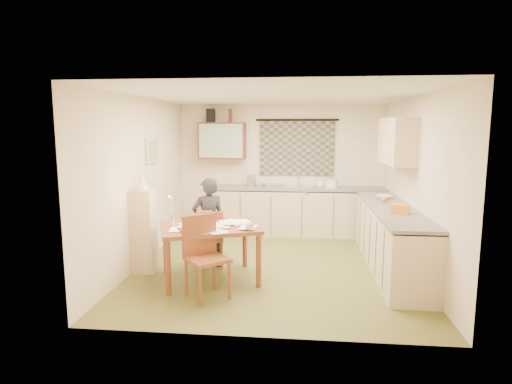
# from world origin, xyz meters

# --- Properties ---
(floor) EXTENTS (4.00, 4.50, 0.02)m
(floor) POSITION_xyz_m (0.00, 0.00, -0.01)
(floor) COLOR brown
(floor) RESTS_ON ground
(ceiling) EXTENTS (4.00, 4.50, 0.02)m
(ceiling) POSITION_xyz_m (0.00, 0.00, 2.51)
(ceiling) COLOR white
(ceiling) RESTS_ON floor
(wall_back) EXTENTS (4.00, 0.02, 2.50)m
(wall_back) POSITION_xyz_m (0.00, 2.26, 1.25)
(wall_back) COLOR beige
(wall_back) RESTS_ON floor
(wall_front) EXTENTS (4.00, 0.02, 2.50)m
(wall_front) POSITION_xyz_m (0.00, -2.26, 1.25)
(wall_front) COLOR beige
(wall_front) RESTS_ON floor
(wall_left) EXTENTS (0.02, 4.50, 2.50)m
(wall_left) POSITION_xyz_m (-2.01, 0.00, 1.25)
(wall_left) COLOR beige
(wall_left) RESTS_ON floor
(wall_right) EXTENTS (0.02, 4.50, 2.50)m
(wall_right) POSITION_xyz_m (2.01, 0.00, 1.25)
(wall_right) COLOR beige
(wall_right) RESTS_ON floor
(window_blind) EXTENTS (1.45, 0.03, 1.05)m
(window_blind) POSITION_xyz_m (0.30, 2.22, 1.65)
(window_blind) COLOR navy
(window_blind) RESTS_ON wall_back
(curtain_rod) EXTENTS (1.60, 0.04, 0.04)m
(curtain_rod) POSITION_xyz_m (0.30, 2.20, 2.20)
(curtain_rod) COLOR black
(curtain_rod) RESTS_ON wall_back
(wall_cabinet) EXTENTS (0.90, 0.34, 0.70)m
(wall_cabinet) POSITION_xyz_m (-1.15, 2.08, 1.80)
(wall_cabinet) COLOR #5C241B
(wall_cabinet) RESTS_ON wall_back
(wall_cabinet_glass) EXTENTS (0.84, 0.02, 0.64)m
(wall_cabinet_glass) POSITION_xyz_m (-1.15, 1.91, 1.80)
(wall_cabinet_glass) COLOR #99B2A5
(wall_cabinet_glass) RESTS_ON wall_back
(upper_cabinet_right) EXTENTS (0.34, 1.30, 0.70)m
(upper_cabinet_right) POSITION_xyz_m (1.83, 0.55, 1.85)
(upper_cabinet_right) COLOR #CCAE88
(upper_cabinet_right) RESTS_ON wall_right
(framed_print) EXTENTS (0.04, 0.50, 0.40)m
(framed_print) POSITION_xyz_m (-1.97, 0.40, 1.70)
(framed_print) COLOR beige
(framed_print) RESTS_ON wall_left
(print_canvas) EXTENTS (0.01, 0.42, 0.32)m
(print_canvas) POSITION_xyz_m (-1.95, 0.40, 1.70)
(print_canvas) COLOR #BBB9A5
(print_canvas) RESTS_ON wall_left
(counter_back) EXTENTS (3.30, 0.62, 0.92)m
(counter_back) POSITION_xyz_m (0.41, 1.95, 0.45)
(counter_back) COLOR #CCAE88
(counter_back) RESTS_ON floor
(counter_right) EXTENTS (0.62, 2.95, 0.92)m
(counter_right) POSITION_xyz_m (1.70, 0.03, 0.45)
(counter_right) COLOR #CCAE88
(counter_right) RESTS_ON floor
(stove) EXTENTS (0.56, 0.56, 0.88)m
(stove) POSITION_xyz_m (1.70, -0.90, 0.44)
(stove) COLOR white
(stove) RESTS_ON floor
(sink) EXTENTS (0.68, 0.63, 0.10)m
(sink) POSITION_xyz_m (0.36, 1.95, 0.88)
(sink) COLOR silver
(sink) RESTS_ON counter_back
(tap) EXTENTS (0.04, 0.04, 0.28)m
(tap) POSITION_xyz_m (0.34, 2.13, 1.06)
(tap) COLOR silver
(tap) RESTS_ON counter_back
(dish_rack) EXTENTS (0.44, 0.41, 0.06)m
(dish_rack) POSITION_xyz_m (-0.15, 1.95, 0.95)
(dish_rack) COLOR silver
(dish_rack) RESTS_ON counter_back
(kettle) EXTENTS (0.20, 0.20, 0.24)m
(kettle) POSITION_xyz_m (-0.56, 1.95, 1.04)
(kettle) COLOR silver
(kettle) RESTS_ON counter_back
(mixing_bowl) EXTENTS (0.26, 0.26, 0.16)m
(mixing_bowl) POSITION_xyz_m (0.97, 1.95, 1.00)
(mixing_bowl) COLOR white
(mixing_bowl) RESTS_ON counter_back
(soap_bottle) EXTENTS (0.10, 0.10, 0.20)m
(soap_bottle) POSITION_xyz_m (0.75, 2.00, 1.02)
(soap_bottle) COLOR white
(soap_bottle) RESTS_ON counter_back
(bowl) EXTENTS (0.27, 0.27, 0.06)m
(bowl) POSITION_xyz_m (1.70, 0.73, 0.95)
(bowl) COLOR white
(bowl) RESTS_ON counter_right
(orange_bag) EXTENTS (0.27, 0.24, 0.12)m
(orange_bag) POSITION_xyz_m (1.70, -0.44, 0.98)
(orange_bag) COLOR orange
(orange_bag) RESTS_ON counter_right
(fruit_orange) EXTENTS (0.10, 0.10, 0.10)m
(fruit_orange) POSITION_xyz_m (1.65, 0.42, 0.97)
(fruit_orange) COLOR orange
(fruit_orange) RESTS_ON counter_right
(speaker) EXTENTS (0.18, 0.21, 0.26)m
(speaker) POSITION_xyz_m (-1.37, 2.08, 2.28)
(speaker) COLOR black
(speaker) RESTS_ON wall_cabinet
(bottle_green) EXTENTS (0.08, 0.08, 0.26)m
(bottle_green) POSITION_xyz_m (-1.34, 2.08, 2.28)
(bottle_green) COLOR #195926
(bottle_green) RESTS_ON wall_cabinet
(bottle_brown) EXTENTS (0.08, 0.08, 0.26)m
(bottle_brown) POSITION_xyz_m (-0.98, 2.08, 2.28)
(bottle_brown) COLOR #5C241B
(bottle_brown) RESTS_ON wall_cabinet
(dining_table) EXTENTS (1.52, 1.33, 0.75)m
(dining_table) POSITION_xyz_m (-0.83, -0.70, 0.38)
(dining_table) COLOR brown
(dining_table) RESTS_ON floor
(chair_far) EXTENTS (0.50, 0.50, 0.86)m
(chair_far) POSITION_xyz_m (-0.97, -0.16, 0.27)
(chair_far) COLOR brown
(chair_far) RESTS_ON floor
(chair_near) EXTENTS (0.63, 0.63, 1.00)m
(chair_near) POSITION_xyz_m (-0.75, -1.30, 0.31)
(chair_near) COLOR brown
(chair_near) RESTS_ON floor
(person) EXTENTS (0.73, 0.70, 1.34)m
(person) POSITION_xyz_m (-0.96, -0.16, 0.67)
(person) COLOR black
(person) RESTS_ON floor
(shelf_stand) EXTENTS (0.32, 0.30, 1.19)m
(shelf_stand) POSITION_xyz_m (-1.84, -0.46, 0.60)
(shelf_stand) COLOR #CCAE88
(shelf_stand) RESTS_ON floor
(lampshade) EXTENTS (0.20, 0.20, 0.22)m
(lampshade) POSITION_xyz_m (-1.84, -0.46, 1.30)
(lampshade) COLOR beige
(lampshade) RESTS_ON shelf_stand
(letter_rack) EXTENTS (0.23, 0.13, 0.16)m
(letter_rack) POSITION_xyz_m (-0.94, -0.51, 0.83)
(letter_rack) COLOR brown
(letter_rack) RESTS_ON dining_table
(mug) EXTENTS (0.17, 0.17, 0.09)m
(mug) POSITION_xyz_m (-0.27, -0.89, 0.79)
(mug) COLOR white
(mug) RESTS_ON dining_table
(magazine) EXTENTS (0.42, 0.43, 0.02)m
(magazine) POSITION_xyz_m (-1.15, -1.06, 0.76)
(magazine) COLOR maroon
(magazine) RESTS_ON dining_table
(book) EXTENTS (0.26, 0.31, 0.02)m
(book) POSITION_xyz_m (-1.15, -0.92, 0.76)
(book) COLOR orange
(book) RESTS_ON dining_table
(orange_box) EXTENTS (0.12, 0.09, 0.04)m
(orange_box) POSITION_xyz_m (-1.01, -1.08, 0.77)
(orange_box) COLOR orange
(orange_box) RESTS_ON dining_table
(eyeglasses) EXTENTS (0.13, 0.05, 0.02)m
(eyeglasses) POSITION_xyz_m (-0.59, -0.90, 0.76)
(eyeglasses) COLOR black
(eyeglasses) RESTS_ON dining_table
(candle_holder) EXTENTS (0.08, 0.08, 0.18)m
(candle_holder) POSITION_xyz_m (-1.31, -0.79, 0.84)
(candle_holder) COLOR silver
(candle_holder) RESTS_ON dining_table
(candle) EXTENTS (0.03, 0.03, 0.22)m
(candle) POSITION_xyz_m (-1.31, -0.82, 1.04)
(candle) COLOR white
(candle) RESTS_ON dining_table
(candle_flame) EXTENTS (0.02, 0.02, 0.02)m
(candle_flame) POSITION_xyz_m (-1.33, -0.84, 1.16)
(candle_flame) COLOR #FFCC66
(candle_flame) RESTS_ON dining_table
(papers) EXTENTS (1.13, 0.91, 0.02)m
(papers) POSITION_xyz_m (-0.76, -0.78, 0.76)
(papers) COLOR white
(papers) RESTS_ON dining_table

